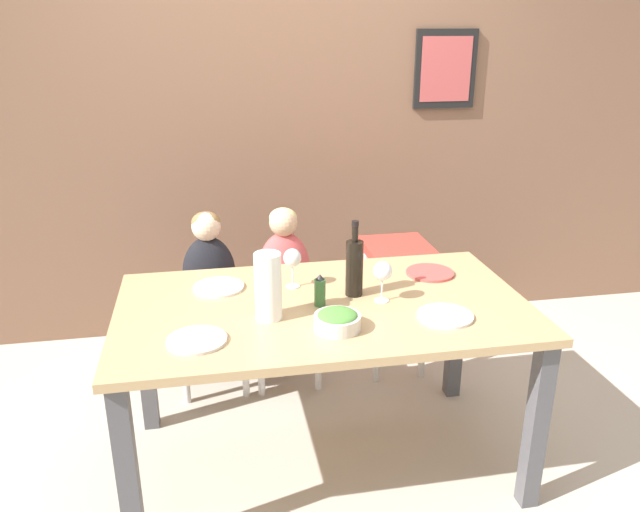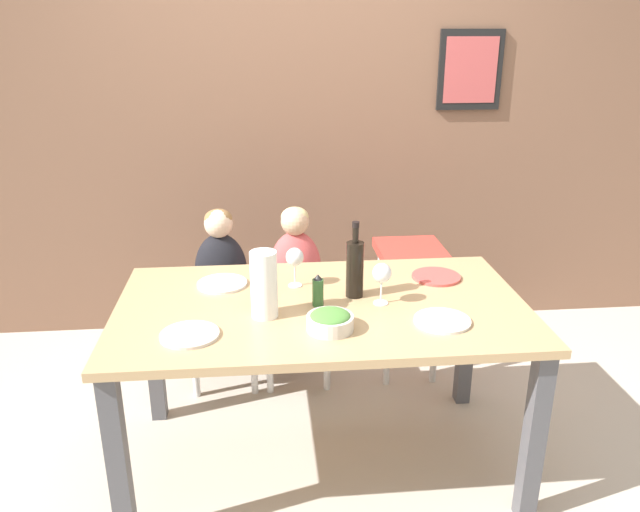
{
  "view_description": "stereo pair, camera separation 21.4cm",
  "coord_description": "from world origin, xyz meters",
  "px_view_note": "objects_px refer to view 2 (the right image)",
  "views": [
    {
      "loc": [
        -0.44,
        -2.26,
        1.84
      ],
      "look_at": [
        0.0,
        0.07,
        0.96
      ],
      "focal_mm": 35.0,
      "sensor_mm": 36.0,
      "label": 1
    },
    {
      "loc": [
        -0.22,
        -2.29,
        1.84
      ],
      "look_at": [
        0.0,
        0.07,
        0.96
      ],
      "focal_mm": 35.0,
      "sensor_mm": 36.0,
      "label": 2
    }
  ],
  "objects_px": {
    "person_child_center": "(295,257)",
    "dinner_plate_front_left": "(190,335)",
    "dinner_plate_front_right": "(442,321)",
    "chair_far_left": "(224,316)",
    "wine_bottle": "(355,267)",
    "chair_far_center": "(296,313)",
    "person_child_left": "(221,260)",
    "dinner_plate_back_right": "(436,277)",
    "dinner_plate_back_left": "(222,284)",
    "paper_towel_roll": "(264,285)",
    "salad_bowl_large": "(330,320)",
    "wine_glass_near": "(382,274)",
    "wine_glass_far": "(295,258)",
    "chair_right_highchair": "(409,275)"
  },
  "relations": [
    {
      "from": "person_child_center",
      "to": "dinner_plate_front_left",
      "type": "bearing_deg",
      "value": -114.42
    },
    {
      "from": "person_child_center",
      "to": "dinner_plate_front_right",
      "type": "distance_m",
      "value": 1.07
    },
    {
      "from": "chair_far_left",
      "to": "wine_bottle",
      "type": "xyz_separation_m",
      "value": [
        0.59,
        -0.67,
        0.52
      ]
    },
    {
      "from": "chair_far_center",
      "to": "person_child_left",
      "type": "distance_m",
      "value": 0.5
    },
    {
      "from": "person_child_left",
      "to": "dinner_plate_front_left",
      "type": "height_order",
      "value": "person_child_left"
    },
    {
      "from": "dinner_plate_back_right",
      "to": "dinner_plate_back_left",
      "type": "bearing_deg",
      "value": 179.45
    },
    {
      "from": "person_child_center",
      "to": "paper_towel_roll",
      "type": "distance_m",
      "value": 0.87
    },
    {
      "from": "person_child_left",
      "to": "dinner_plate_back_left",
      "type": "relative_size",
      "value": 2.38
    },
    {
      "from": "person_child_left",
      "to": "salad_bowl_large",
      "type": "bearing_deg",
      "value": -64.47
    },
    {
      "from": "dinner_plate_front_right",
      "to": "wine_bottle",
      "type": "bearing_deg",
      "value": 137.28
    },
    {
      "from": "person_child_left",
      "to": "paper_towel_roll",
      "type": "bearing_deg",
      "value": -75.03
    },
    {
      "from": "paper_towel_roll",
      "to": "dinner_plate_front_left",
      "type": "bearing_deg",
      "value": -152.48
    },
    {
      "from": "chair_far_left",
      "to": "wine_bottle",
      "type": "distance_m",
      "value": 1.03
    },
    {
      "from": "dinner_plate_front_left",
      "to": "dinner_plate_back_left",
      "type": "xyz_separation_m",
      "value": [
        0.09,
        0.47,
        0.0
      ]
    },
    {
      "from": "chair_far_left",
      "to": "wine_glass_near",
      "type": "height_order",
      "value": "wine_glass_near"
    },
    {
      "from": "paper_towel_roll",
      "to": "dinner_plate_back_right",
      "type": "height_order",
      "value": "paper_towel_roll"
    },
    {
      "from": "chair_far_center",
      "to": "wine_glass_far",
      "type": "bearing_deg",
      "value": -93.3
    },
    {
      "from": "wine_bottle",
      "to": "dinner_plate_front_left",
      "type": "bearing_deg",
      "value": -155.2
    },
    {
      "from": "person_child_center",
      "to": "salad_bowl_large",
      "type": "relative_size",
      "value": 2.93
    },
    {
      "from": "wine_glass_far",
      "to": "dinner_plate_front_right",
      "type": "height_order",
      "value": "wine_glass_far"
    },
    {
      "from": "chair_right_highchair",
      "to": "wine_glass_near",
      "type": "bearing_deg",
      "value": -111.78
    },
    {
      "from": "person_child_left",
      "to": "person_child_center",
      "type": "bearing_deg",
      "value": 0.0
    },
    {
      "from": "chair_far_center",
      "to": "salad_bowl_large",
      "type": "distance_m",
      "value": 1.06
    },
    {
      "from": "chair_right_highchair",
      "to": "person_child_left",
      "type": "distance_m",
      "value": 1.0
    },
    {
      "from": "chair_far_left",
      "to": "person_child_center",
      "type": "bearing_deg",
      "value": 0.1
    },
    {
      "from": "wine_bottle",
      "to": "salad_bowl_large",
      "type": "bearing_deg",
      "value": -114.39
    },
    {
      "from": "wine_glass_far",
      "to": "dinner_plate_front_right",
      "type": "relative_size",
      "value": 0.8
    },
    {
      "from": "wine_bottle",
      "to": "wine_glass_far",
      "type": "height_order",
      "value": "wine_bottle"
    },
    {
      "from": "paper_towel_roll",
      "to": "salad_bowl_large",
      "type": "height_order",
      "value": "paper_towel_roll"
    },
    {
      "from": "chair_right_highchair",
      "to": "wine_bottle",
      "type": "distance_m",
      "value": 0.84
    },
    {
      "from": "chair_right_highchair",
      "to": "dinner_plate_back_right",
      "type": "distance_m",
      "value": 0.55
    },
    {
      "from": "chair_far_left",
      "to": "wine_glass_near",
      "type": "bearing_deg",
      "value": -47.42
    },
    {
      "from": "paper_towel_roll",
      "to": "dinner_plate_front_right",
      "type": "relative_size",
      "value": 1.22
    },
    {
      "from": "chair_far_left",
      "to": "dinner_plate_back_right",
      "type": "bearing_deg",
      "value": -27.29
    },
    {
      "from": "wine_bottle",
      "to": "paper_towel_roll",
      "type": "bearing_deg",
      "value": -157.28
    },
    {
      "from": "person_child_left",
      "to": "wine_glass_near",
      "type": "relative_size",
      "value": 2.97
    },
    {
      "from": "person_child_left",
      "to": "dinner_plate_back_left",
      "type": "distance_m",
      "value": 0.51
    },
    {
      "from": "wine_bottle",
      "to": "dinner_plate_front_left",
      "type": "distance_m",
      "value": 0.73
    },
    {
      "from": "person_child_center",
      "to": "salad_bowl_large",
      "type": "xyz_separation_m",
      "value": [
        0.08,
        -0.96,
        0.11
      ]
    },
    {
      "from": "chair_right_highchair",
      "to": "dinner_plate_back_left",
      "type": "xyz_separation_m",
      "value": [
        -0.95,
        -0.5,
        0.2
      ]
    },
    {
      "from": "dinner_plate_back_left",
      "to": "chair_far_center",
      "type": "bearing_deg",
      "value": 55.27
    },
    {
      "from": "dinner_plate_back_left",
      "to": "wine_glass_near",
      "type": "bearing_deg",
      "value": -21.1
    },
    {
      "from": "wine_glass_near",
      "to": "dinner_plate_back_right",
      "type": "height_order",
      "value": "wine_glass_near"
    },
    {
      "from": "chair_far_left",
      "to": "chair_right_highchair",
      "type": "relative_size",
      "value": 0.61
    },
    {
      "from": "dinner_plate_back_left",
      "to": "dinner_plate_front_right",
      "type": "xyz_separation_m",
      "value": [
        0.85,
        -0.44,
        0.0
      ]
    },
    {
      "from": "paper_towel_roll",
      "to": "salad_bowl_large",
      "type": "relative_size",
      "value": 1.51
    },
    {
      "from": "wine_glass_far",
      "to": "dinner_plate_back_left",
      "type": "xyz_separation_m",
      "value": [
        -0.32,
        0.04,
        -0.12
      ]
    },
    {
      "from": "person_child_left",
      "to": "person_child_center",
      "type": "height_order",
      "value": "same"
    },
    {
      "from": "wine_bottle",
      "to": "dinner_plate_back_right",
      "type": "relative_size",
      "value": 1.49
    },
    {
      "from": "wine_glass_near",
      "to": "dinner_plate_back_right",
      "type": "bearing_deg",
      "value": 39.33
    }
  ]
}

